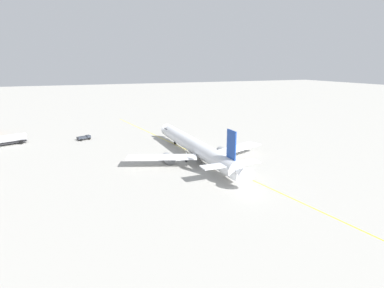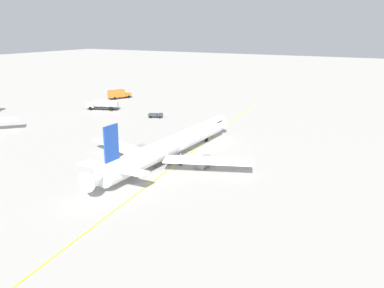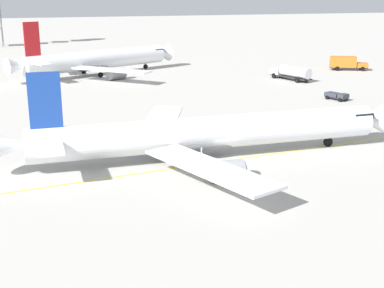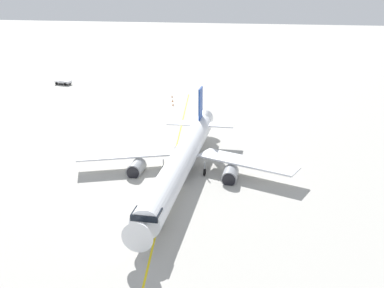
{
  "view_description": "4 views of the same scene",
  "coord_description": "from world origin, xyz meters",
  "px_view_note": "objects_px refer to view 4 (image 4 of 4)",
  "views": [
    {
      "loc": [
        -30.42,
        -68.82,
        22.31
      ],
      "look_at": [
        -2.37,
        -0.41,
        3.35
      ],
      "focal_mm": 29.25,
      "sensor_mm": 36.0,
      "label": 1
    },
    {
      "loc": [
        38.52,
        -65.26,
        24.42
      ],
      "look_at": [
        1.29,
        1.1,
        2.93
      ],
      "focal_mm": 39.02,
      "sensor_mm": 36.0,
      "label": 2
    },
    {
      "loc": [
        51.65,
        -18.9,
        18.1
      ],
      "look_at": [
        0.92,
        -4.19,
        2.55
      ],
      "focal_mm": 49.9,
      "sensor_mm": 36.0,
      "label": 3
    },
    {
      "loc": [
        -15.53,
        60.18,
        27.41
      ],
      "look_at": [
        -2.98,
        -3.92,
        4.75
      ],
      "focal_mm": 42.78,
      "sensor_mm": 36.0,
      "label": 4
    }
  ],
  "objects_px": {
    "pushback_tug_truck": "(64,82)",
    "safety_cone_near": "(173,104)",
    "airliner_main": "(182,161)",
    "safety_cone_mid": "(173,101)",
    "safety_cone_far": "(172,96)"
  },
  "relations": [
    {
      "from": "pushback_tug_truck",
      "to": "safety_cone_near",
      "type": "height_order",
      "value": "pushback_tug_truck"
    },
    {
      "from": "airliner_main",
      "to": "safety_cone_near",
      "type": "xyz_separation_m",
      "value": [
        11.46,
        -42.38,
        -2.38
      ]
    },
    {
      "from": "airliner_main",
      "to": "pushback_tug_truck",
      "type": "bearing_deg",
      "value": -141.69
    },
    {
      "from": "safety_cone_near",
      "to": "safety_cone_mid",
      "type": "height_order",
      "value": "same"
    },
    {
      "from": "airliner_main",
      "to": "safety_cone_far",
      "type": "height_order",
      "value": "airliner_main"
    },
    {
      "from": "pushback_tug_truck",
      "to": "safety_cone_near",
      "type": "bearing_deg",
      "value": 165.07
    },
    {
      "from": "airliner_main",
      "to": "safety_cone_near",
      "type": "distance_m",
      "value": 43.97
    },
    {
      "from": "pushback_tug_truck",
      "to": "safety_cone_far",
      "type": "height_order",
      "value": "pushback_tug_truck"
    },
    {
      "from": "pushback_tug_truck",
      "to": "safety_cone_near",
      "type": "xyz_separation_m",
      "value": [
        -37.16,
        17.99,
        -0.53
      ]
    },
    {
      "from": "pushback_tug_truck",
      "to": "safety_cone_mid",
      "type": "height_order",
      "value": "pushback_tug_truck"
    },
    {
      "from": "safety_cone_near",
      "to": "safety_cone_mid",
      "type": "bearing_deg",
      "value": -75.06
    },
    {
      "from": "safety_cone_mid",
      "to": "safety_cone_far",
      "type": "bearing_deg",
      "value": -75.06
    },
    {
      "from": "airliner_main",
      "to": "pushback_tug_truck",
      "type": "height_order",
      "value": "airliner_main"
    },
    {
      "from": "pushback_tug_truck",
      "to": "safety_cone_far",
      "type": "distance_m",
      "value": 36.23
    },
    {
      "from": "airliner_main",
      "to": "safety_cone_mid",
      "type": "relative_size",
      "value": 82.06
    }
  ]
}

